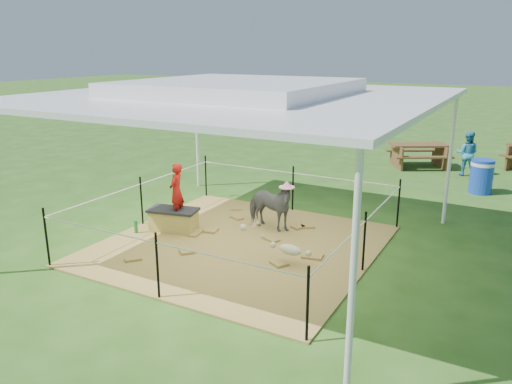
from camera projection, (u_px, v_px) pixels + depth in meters
The scene contains 14 objects.
ground at pixel (240, 246), 8.94m from camera, with size 90.00×90.00×0.00m, color #2D5919.
hay_patch at pixel (240, 245), 8.93m from camera, with size 4.60×4.60×0.03m, color brown.
canopy_tent at pixel (239, 93), 8.19m from camera, with size 6.30×6.30×2.90m.
rope_fence at pixel (240, 212), 8.76m from camera, with size 4.54×4.54×1.00m.
straw_bale at pixel (174, 221), 9.55m from camera, with size 0.87×0.43×0.39m, color #A78D3C.
dark_cloth at pixel (173, 210), 9.49m from camera, with size 0.93×0.48×0.05m, color black.
woman at pixel (176, 186), 9.31m from camera, with size 0.38×0.25×1.04m, color #AE1410.
green_bottle at pixel (136, 227), 9.45m from camera, with size 0.07×0.07×0.24m, color #1A7631.
pony at pixel (269, 206), 9.55m from camera, with size 0.50×1.10×0.93m, color #525257.
pink_hat at pixel (269, 179), 9.40m from camera, with size 0.29×0.29×0.13m, color #FF93C3.
foal at pixel (290, 248), 8.03m from camera, with size 1.00×0.56×0.56m, color #C5B890, non-canonical shape.
trash_barrel at pixel (481, 176), 12.08m from camera, with size 0.54×0.54×0.83m, color #1942BC.
picnic_table_near at pixel (418, 155), 14.77m from camera, with size 1.67×1.20×0.69m, color brown.
distant_person at pixel (467, 153), 13.73m from camera, with size 0.60×0.47×1.24m, color #338DC2.
Camera 1 is at (4.24, -7.16, 3.41)m, focal length 35.00 mm.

